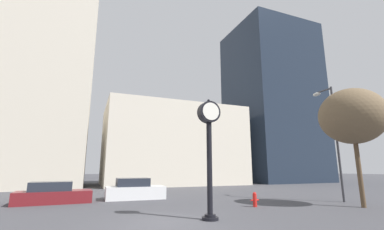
# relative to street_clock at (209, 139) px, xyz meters

# --- Properties ---
(ground_plane) EXTENTS (200.00, 200.00, 0.00)m
(ground_plane) POSITION_rel_street_clock_xyz_m (-1.75, 0.19, -3.25)
(ground_plane) COLOR #424247
(building_tall_tower) EXTENTS (15.98, 12.00, 41.37)m
(building_tall_tower) POSITION_rel_street_clock_xyz_m (-12.92, 24.19, 17.44)
(building_tall_tower) COLOR beige
(building_tall_tower) RESTS_ON ground_plane
(building_storefront_row) EXTENTS (17.76, 12.00, 10.11)m
(building_storefront_row) POSITION_rel_street_clock_xyz_m (5.89, 24.19, 1.81)
(building_storefront_row) COLOR beige
(building_storefront_row) RESTS_ON ground_plane
(building_glass_modern) EXTENTS (12.77, 12.00, 25.86)m
(building_glass_modern) POSITION_rel_street_clock_xyz_m (23.58, 24.19, 9.69)
(building_glass_modern) COLOR #1E2838
(building_glass_modern) RESTS_ON ground_plane
(street_clock) EXTENTS (0.93, 0.67, 4.99)m
(street_clock) POSITION_rel_street_clock_xyz_m (0.00, 0.00, 0.00)
(street_clock) COLOR black
(street_clock) RESTS_ON ground_plane
(car_maroon) EXTENTS (4.23, 1.96, 1.25)m
(car_maroon) POSITION_rel_street_clock_xyz_m (-6.45, 8.03, -2.72)
(car_maroon) COLOR maroon
(car_maroon) RESTS_ON ground_plane
(car_white) EXTENTS (3.92, 1.97, 1.38)m
(car_white) POSITION_rel_street_clock_xyz_m (-1.58, 8.49, -2.66)
(car_white) COLOR silver
(car_white) RESTS_ON ground_plane
(fire_hydrant_far) EXTENTS (0.49, 0.21, 0.77)m
(fire_hydrant_far) POSITION_rel_street_clock_xyz_m (3.82, 2.35, -2.85)
(fire_hydrant_far) COLOR red
(fire_hydrant_far) RESTS_ON ground_plane
(street_lamp_right) EXTENTS (0.36, 1.57, 7.41)m
(street_lamp_right) POSITION_rel_street_clock_xyz_m (10.12, 2.34, 1.57)
(street_lamp_right) COLOR #38383D
(street_lamp_right) RESTS_ON ground_plane
(bare_tree) EXTENTS (3.49, 3.49, 6.50)m
(bare_tree) POSITION_rel_street_clock_xyz_m (9.01, 0.00, 1.66)
(bare_tree) COLOR brown
(bare_tree) RESTS_ON ground_plane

